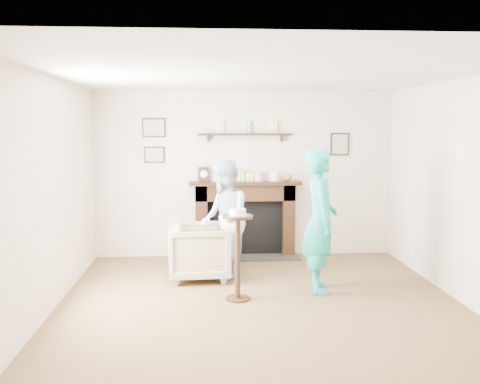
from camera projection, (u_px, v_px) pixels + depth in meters
name	position (u px, v px, depth m)	size (l,w,h in m)	color
ground	(262.00, 310.00, 5.76)	(5.00, 5.00, 0.00)	brown
room_shell	(257.00, 156.00, 6.25)	(4.54, 5.02, 2.52)	beige
armchair	(200.00, 278.00, 6.96)	(0.76, 0.79, 0.72)	tan
man	(225.00, 277.00, 7.03)	(0.75, 0.58, 1.54)	#ABC2D6
woman	(319.00, 290.00, 6.44)	(0.63, 0.41, 1.71)	teal
pedestal_table	(238.00, 240.00, 6.03)	(0.35, 0.35, 1.12)	black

